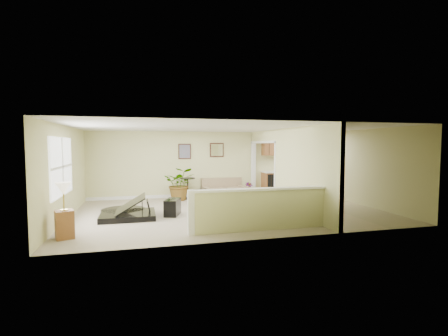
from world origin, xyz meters
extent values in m
plane|color=tan|center=(0.00, 0.00, 0.00)|extent=(9.00, 9.00, 0.00)
cube|color=beige|center=(0.00, 3.00, 1.25)|extent=(9.00, 0.04, 2.50)
cube|color=beige|center=(0.00, -3.00, 1.25)|extent=(9.00, 0.04, 2.50)
cube|color=beige|center=(-4.50, 0.00, 1.25)|extent=(0.04, 6.00, 2.50)
cube|color=beige|center=(4.50, 0.00, 1.25)|extent=(0.04, 6.00, 2.50)
cube|color=silver|center=(0.00, 0.00, 2.50)|extent=(9.00, 6.00, 0.04)
cube|color=tan|center=(3.15, 0.00, 0.00)|extent=(2.70, 6.00, 0.01)
cube|color=beige|center=(1.80, -1.20, 1.25)|extent=(0.12, 3.60, 2.50)
cube|color=beige|center=(1.80, 1.77, 2.30)|extent=(0.12, 2.35, 0.40)
cube|color=beige|center=(0.15, -2.30, 0.47)|extent=(3.30, 0.12, 0.95)
cube|color=white|center=(0.15, -2.30, 0.96)|extent=(3.40, 0.22, 0.05)
cube|color=white|center=(-1.50, -2.30, 0.50)|extent=(0.14, 0.14, 1.00)
cube|color=white|center=(-4.49, -0.50, 1.45)|extent=(0.05, 2.15, 1.45)
cube|color=#3B2015|center=(-0.95, 2.98, 1.75)|extent=(0.48, 0.03, 0.58)
cube|color=#805167|center=(-0.95, 2.96, 1.75)|extent=(0.40, 0.01, 0.50)
cube|color=#3B2015|center=(0.30, 2.98, 1.80)|extent=(0.55, 0.03, 0.55)
cube|color=silver|center=(0.30, 2.96, 1.80)|extent=(0.46, 0.01, 0.46)
cube|color=#935E30|center=(3.30, 2.70, 0.45)|extent=(2.30, 0.60, 0.90)
cube|color=silver|center=(3.30, 2.70, 0.92)|extent=(2.36, 0.65, 0.04)
cube|color=black|center=(2.50, 2.69, 0.43)|extent=(0.60, 0.60, 0.84)
cube|color=#935E30|center=(3.30, 2.82, 1.95)|extent=(2.30, 0.35, 0.75)
cube|color=black|center=(-2.92, -0.22, 0.76)|extent=(1.44, 1.24, 0.30)
cylinder|color=black|center=(-3.07, 0.32, 0.76)|extent=(1.23, 1.23, 0.30)
cube|color=white|center=(-2.07, -0.22, 0.72)|extent=(0.22, 0.99, 0.02)
cube|color=black|center=(-3.02, -0.12, 1.03)|extent=(1.13, 1.14, 0.67)
cube|color=black|center=(-1.71, -0.16, 0.23)|extent=(0.55, 0.77, 0.46)
cube|color=tan|center=(0.52, 2.61, 0.23)|extent=(1.74, 1.11, 0.46)
cube|color=tan|center=(0.52, 2.97, 0.70)|extent=(1.66, 0.41, 0.48)
cube|color=tan|center=(-0.20, 2.61, 0.55)|extent=(0.30, 0.95, 0.18)
cube|color=tan|center=(1.25, 2.61, 0.55)|extent=(0.30, 0.95, 0.18)
cylinder|color=black|center=(-0.90, 2.58, 0.02)|extent=(0.39, 0.39, 0.03)
cylinder|color=black|center=(-0.90, 2.58, 0.39)|extent=(0.04, 0.04, 0.75)
cylinder|color=black|center=(-0.90, 2.58, 0.76)|extent=(0.54, 0.54, 0.03)
cylinder|color=black|center=(-1.21, 2.33, 0.12)|extent=(0.34, 0.34, 0.24)
imported|color=#1A4B16|center=(-1.21, 2.33, 0.59)|extent=(1.25, 1.14, 1.19)
cylinder|color=black|center=(1.45, 2.48, 0.10)|extent=(0.29, 0.29, 0.20)
imported|color=#1A4B16|center=(1.45, 2.48, 0.28)|extent=(0.36, 0.36, 0.56)
cube|color=#935E30|center=(-4.15, -1.91, 0.30)|extent=(0.45, 0.45, 0.60)
cylinder|color=#B59A3C|center=(-4.15, -1.91, 0.61)|extent=(0.16, 0.16, 0.02)
cylinder|color=#B59A3C|center=(-4.15, -1.91, 0.82)|extent=(0.03, 0.03, 0.40)
cone|color=beige|center=(-4.15, -1.91, 1.07)|extent=(0.32, 0.32, 0.26)
camera|label=1|loc=(-2.53, -9.32, 1.98)|focal=26.00mm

